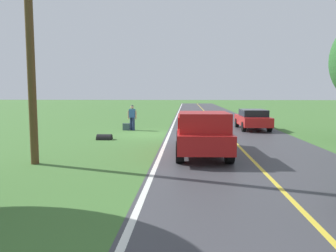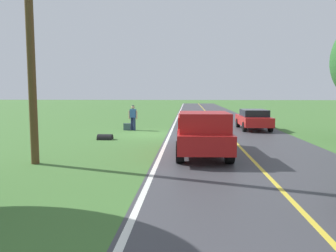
{
  "view_description": "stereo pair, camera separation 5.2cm",
  "coord_description": "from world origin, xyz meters",
  "px_view_note": "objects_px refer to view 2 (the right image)",
  "views": [
    {
      "loc": [
        -2.32,
        19.9,
        2.55
      ],
      "look_at": [
        -1.7,
        8.98,
        1.44
      ],
      "focal_mm": 34.7,
      "sensor_mm": 36.0,
      "label": 1
    },
    {
      "loc": [
        -2.37,
        19.9,
        2.55
      ],
      "look_at": [
        -1.7,
        8.98,
        1.44
      ],
      "focal_mm": 34.7,
      "sensor_mm": 36.0,
      "label": 2
    }
  ],
  "objects_px": {
    "pickup_truck_passing": "(202,132)",
    "sedan_near_oncoming": "(253,119)",
    "utility_pole_roadside": "(30,39)",
    "suitcase_carried": "(127,127)",
    "hitchhiker_walking": "(133,116)"
  },
  "relations": [
    {
      "from": "suitcase_carried",
      "to": "pickup_truck_passing",
      "type": "bearing_deg",
      "value": 32.16
    },
    {
      "from": "sedan_near_oncoming",
      "to": "hitchhiker_walking",
      "type": "bearing_deg",
      "value": 6.33
    },
    {
      "from": "suitcase_carried",
      "to": "utility_pole_roadside",
      "type": "xyz_separation_m",
      "value": [
        1.33,
        10.71,
        4.19
      ]
    },
    {
      "from": "suitcase_carried",
      "to": "utility_pole_roadside",
      "type": "distance_m",
      "value": 11.58
    },
    {
      "from": "hitchhiker_walking",
      "to": "suitcase_carried",
      "type": "bearing_deg",
      "value": 7.16
    },
    {
      "from": "suitcase_carried",
      "to": "sedan_near_oncoming",
      "type": "xyz_separation_m",
      "value": [
        -8.76,
        -0.98,
        0.52
      ]
    },
    {
      "from": "pickup_truck_passing",
      "to": "sedan_near_oncoming",
      "type": "height_order",
      "value": "pickup_truck_passing"
    },
    {
      "from": "suitcase_carried",
      "to": "pickup_truck_passing",
      "type": "xyz_separation_m",
      "value": [
        -4.77,
        8.8,
        0.73
      ]
    },
    {
      "from": "pickup_truck_passing",
      "to": "utility_pole_roadside",
      "type": "distance_m",
      "value": 7.27
    },
    {
      "from": "pickup_truck_passing",
      "to": "utility_pole_roadside",
      "type": "bearing_deg",
      "value": 17.4
    },
    {
      "from": "hitchhiker_walking",
      "to": "pickup_truck_passing",
      "type": "distance_m",
      "value": 9.86
    },
    {
      "from": "sedan_near_oncoming",
      "to": "utility_pole_roadside",
      "type": "height_order",
      "value": "utility_pole_roadside"
    },
    {
      "from": "suitcase_carried",
      "to": "utility_pole_roadside",
      "type": "height_order",
      "value": "utility_pole_roadside"
    },
    {
      "from": "suitcase_carried",
      "to": "pickup_truck_passing",
      "type": "height_order",
      "value": "pickup_truck_passing"
    },
    {
      "from": "pickup_truck_passing",
      "to": "sedan_near_oncoming",
      "type": "distance_m",
      "value": 10.56
    }
  ]
}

